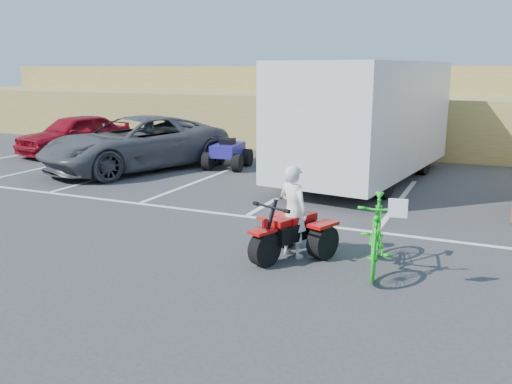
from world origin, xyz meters
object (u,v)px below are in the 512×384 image
at_px(green_dirt_bike, 377,233).
at_px(red_car, 75,134).
at_px(red_trike_atv, 286,258).
at_px(grey_pickup, 135,143).
at_px(cargo_trailer, 366,118).
at_px(quad_atv_blue, 228,168).
at_px(quad_atv_green, 282,165).
at_px(rider, 293,211).

height_order(green_dirt_bike, red_car, red_car).
relative_size(green_dirt_bike, red_car, 0.46).
xyz_separation_m(red_trike_atv, green_dirt_bike, (1.43, 0.08, 0.58)).
bearing_deg(grey_pickup, red_trike_atv, -16.72).
xyz_separation_m(cargo_trailer, quad_atv_blue, (-4.26, 0.17, -1.72)).
relative_size(quad_atv_blue, quad_atv_green, 1.20).
bearing_deg(rider, cargo_trailer, -65.75).
distance_m(rider, quad_atv_blue, 8.16).
distance_m(red_trike_atv, quad_atv_blue, 8.21).
xyz_separation_m(rider, quad_atv_blue, (-4.59, 6.70, -0.76)).
bearing_deg(green_dirt_bike, quad_atv_green, 111.40).
height_order(red_trike_atv, grey_pickup, grey_pickup).
bearing_deg(red_trike_atv, red_car, 167.92).
height_order(red_trike_atv, red_car, red_car).
bearing_deg(green_dirt_bike, quad_atv_blue, 122.67).
distance_m(red_car, quad_atv_green, 7.72).
xyz_separation_m(rider, grey_pickup, (-7.05, 5.39, 0.04)).
bearing_deg(quad_atv_blue, green_dirt_bike, -56.73).
relative_size(red_trike_atv, cargo_trailer, 0.21).
relative_size(rider, quad_atv_green, 1.17).
distance_m(rider, red_car, 12.97).
distance_m(grey_pickup, quad_atv_green, 4.63).
xyz_separation_m(red_trike_atv, quad_atv_blue, (-4.53, 6.84, 0.00)).
distance_m(rider, green_dirt_bike, 1.39).
height_order(red_trike_atv, quad_atv_blue, quad_atv_blue).
bearing_deg(green_dirt_bike, red_trike_atv, 174.64).
bearing_deg(rider, quad_atv_blue, -34.22).
xyz_separation_m(grey_pickup, quad_atv_green, (3.78, 2.55, -0.80)).
bearing_deg(red_car, quad_atv_blue, 11.22).
bearing_deg(red_car, quad_atv_green, 20.96).
height_order(cargo_trailer, quad_atv_green, cargo_trailer).
distance_m(red_trike_atv, cargo_trailer, 6.90).
relative_size(rider, green_dirt_bike, 0.79).
height_order(rider, red_car, rider).
relative_size(rider, cargo_trailer, 0.21).
distance_m(red_trike_atv, quad_atv_green, 8.69).
distance_m(red_trike_atv, grey_pickup, 8.95).
distance_m(red_car, quad_atv_blue, 6.36).
height_order(red_trike_atv, green_dirt_bike, green_dirt_bike).
distance_m(rider, grey_pickup, 8.87).
xyz_separation_m(red_car, quad_atv_blue, (6.31, -0.33, -0.71)).
bearing_deg(cargo_trailer, red_trike_atv, -80.00).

